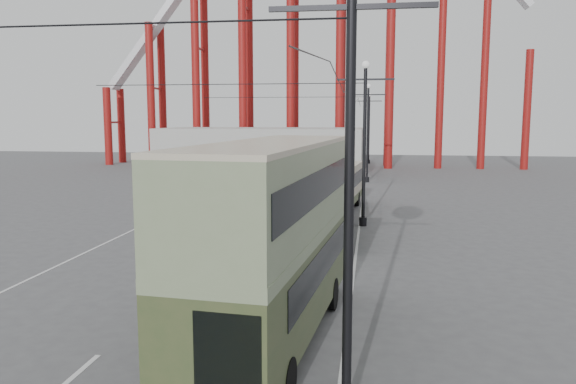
% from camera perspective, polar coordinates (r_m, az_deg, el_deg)
% --- Properties ---
extents(ground, '(160.00, 160.00, 0.00)m').
position_cam_1_polar(ground, '(16.53, -14.06, -14.75)').
color(ground, '#505052').
rests_on(ground, ground).
extents(road_markings, '(12.52, 120.00, 0.01)m').
position_cam_1_polar(road_markings, '(35.02, -2.98, -2.60)').
color(road_markings, silver).
rests_on(road_markings, ground).
extents(lamp_post_near, '(3.20, 0.44, 10.80)m').
position_cam_1_polar(lamp_post_near, '(11.19, 6.47, 15.95)').
color(lamp_post_near, black).
rests_on(lamp_post_near, ground).
extents(lamp_post_mid, '(3.20, 0.44, 9.32)m').
position_cam_1_polar(lamp_post_mid, '(32.11, 7.76, 4.80)').
color(lamp_post_mid, black).
rests_on(lamp_post_mid, ground).
extents(lamp_post_far, '(3.20, 0.44, 9.32)m').
position_cam_1_polar(lamp_post_far, '(54.09, 8.09, 5.93)').
color(lamp_post_far, black).
rests_on(lamp_post_far, ground).
extents(lamp_post_distant, '(3.20, 0.44, 9.32)m').
position_cam_1_polar(lamp_post_distant, '(76.08, 8.24, 6.40)').
color(lamp_post_distant, black).
rests_on(lamp_post_distant, ground).
extents(fairground_shed, '(22.00, 10.00, 5.00)m').
position_cam_1_polar(fairground_shed, '(62.35, -2.64, 4.21)').
color(fairground_shed, '#ACACA6').
rests_on(fairground_shed, ground).
extents(double_decker_bus, '(3.55, 10.57, 5.57)m').
position_cam_1_polar(double_decker_bus, '(15.42, -1.51, -4.01)').
color(double_decker_bus, '#384626').
rests_on(double_decker_bus, ground).
extents(single_decker_green, '(2.70, 10.27, 2.88)m').
position_cam_1_polar(single_decker_green, '(30.27, 4.43, -1.13)').
color(single_decker_green, gray).
rests_on(single_decker_green, ground).
extents(single_decker_cream, '(3.38, 9.94, 3.03)m').
position_cam_1_polar(single_decker_cream, '(37.03, 4.87, 0.60)').
color(single_decker_cream, '#BCB197').
rests_on(single_decker_cream, ground).
extents(pedestrian, '(0.74, 0.54, 1.89)m').
position_cam_1_polar(pedestrian, '(19.19, -5.08, -8.38)').
color(pedestrian, black).
rests_on(pedestrian, ground).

